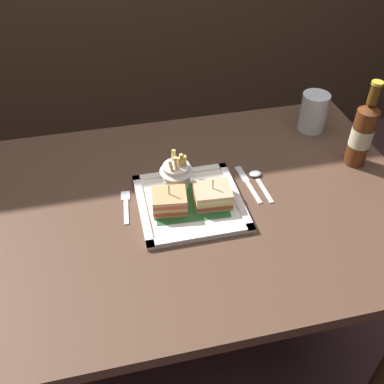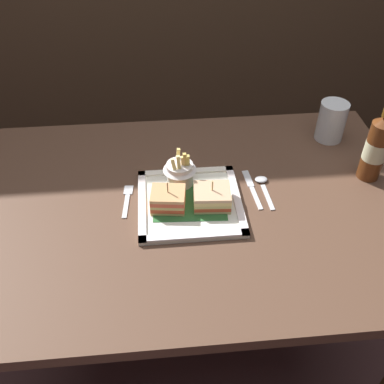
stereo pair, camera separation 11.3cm
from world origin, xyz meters
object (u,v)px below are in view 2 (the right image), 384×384
square_plate (190,203)px  sandwich_half_left (168,199)px  beer_bottle (377,146)px  fork (127,199)px  sandwich_half_right (212,197)px  dining_table (194,233)px  fries_cup (180,170)px  water_glass (331,124)px  spoon (263,184)px  knife (252,187)px

square_plate → sandwich_half_left: (-0.06, -0.01, 0.03)m
beer_bottle → fork: bearing=-177.0°
sandwich_half_left → sandwich_half_right: (0.11, -0.00, -0.00)m
sandwich_half_right → fork: sandwich_half_right is taller
sandwich_half_left → dining_table: bearing=17.3°
sandwich_half_left → beer_bottle: bearing=8.6°
dining_table → square_plate: size_ratio=4.47×
fries_cup → water_glass: (0.48, 0.19, -0.00)m
fork → spoon: 0.37m
fork → spoon: size_ratio=0.94×
dining_table → fork: 0.22m
sandwich_half_right → fries_cup: (-0.08, 0.09, 0.02)m
dining_table → spoon: size_ratio=9.02×
knife → fries_cup: bearing=172.9°
fries_cup → knife: 0.20m
water_glass → knife: size_ratio=0.76×
dining_table → sandwich_half_right: sandwich_half_right is taller
sandwich_half_right → knife: sandwich_half_right is taller
spoon → square_plate: bearing=-164.1°
square_plate → spoon: square_plate is taller
square_plate → fries_cup: (-0.02, 0.08, 0.05)m
sandwich_half_right → sandwich_half_left: bearing=180.0°
sandwich_half_left → sandwich_half_right: sandwich_half_left is taller
spoon → dining_table: bearing=-165.2°
square_plate → knife: (0.18, 0.05, -0.00)m
knife → spoon: size_ratio=1.22×
knife → spoon: bearing=11.6°
fries_cup → beer_bottle: size_ratio=0.41×
dining_table → water_glass: size_ratio=9.74×
fork → beer_bottle: bearing=3.0°
square_plate → beer_bottle: size_ratio=1.04×
fries_cup → water_glass: water_glass is taller
dining_table → water_glass: (0.45, 0.26, 0.17)m
water_glass → dining_table: bearing=-149.9°
water_glass → fork: (-0.63, -0.23, -0.05)m
dining_table → spoon: (0.20, 0.05, 0.12)m
square_plate → knife: bearing=16.6°
water_glass → fork: bearing=-159.7°
square_plate → beer_bottle: bearing=8.0°
beer_bottle → water_glass: beer_bottle is taller
sandwich_half_right → fork: bearing=167.1°
fries_cup → beer_bottle: 0.53m
dining_table → square_plate: (-0.01, -0.01, 0.13)m
spoon → sandwich_half_left: bearing=-164.6°
dining_table → sandwich_half_right: size_ratio=12.14×
sandwich_half_right → spoon: (0.15, 0.07, -0.03)m
beer_bottle → spoon: 0.32m
square_plate → fries_cup: size_ratio=2.56×
square_plate → sandwich_half_left: bearing=-166.1°
square_plate → sandwich_half_right: bearing=-13.9°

